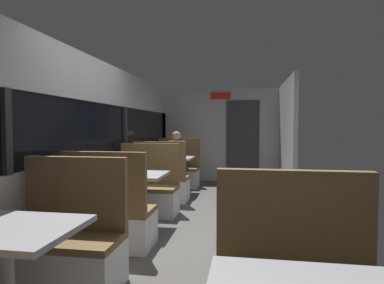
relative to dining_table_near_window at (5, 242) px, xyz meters
name	(u,v)px	position (x,y,z in m)	size (l,w,h in m)	color
ground_plane	(195,238)	(0.89, 2.09, -0.65)	(3.30, 9.20, 0.02)	#514F4C
carriage_window_panel_left	(84,147)	(-0.56, 2.09, 0.47)	(0.09, 8.48, 2.30)	#B2B2B7
carriage_end_bulkhead	(223,136)	(0.95, 6.28, 0.50)	(2.90, 0.11, 2.30)	#B2B2B7
carriage_aisle_panel_right	(287,137)	(2.34, 5.09, 0.51)	(0.08, 2.40, 2.30)	#B2B2B7
dining_table_near_window	(5,242)	(0.00, 0.00, 0.00)	(0.90, 0.70, 0.74)	#9E9EA3
bench_near_window_facing_entry	(67,249)	(0.00, 0.70, -0.31)	(0.95, 0.50, 1.10)	silver
dining_table_mid_window	(132,181)	(0.00, 2.31, 0.00)	(0.90, 0.70, 0.74)	#9E9EA3
bench_mid_window_facing_end	(110,219)	(0.00, 1.61, -0.31)	(0.95, 0.50, 1.10)	silver
bench_mid_window_facing_entry	(147,193)	(0.00, 3.01, -0.31)	(0.95, 0.50, 1.10)	silver
dining_table_far_window	(171,162)	(0.00, 4.62, 0.00)	(0.90, 0.70, 0.74)	#9E9EA3
bench_far_window_facing_end	(162,183)	(0.00, 3.92, -0.31)	(0.95, 0.50, 1.10)	silver
bench_far_window_facing_entry	(178,172)	(0.00, 5.32, -0.31)	(0.95, 0.50, 1.10)	silver
seated_passenger	(177,164)	(0.00, 5.25, -0.10)	(0.47, 0.55, 1.26)	#26262D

